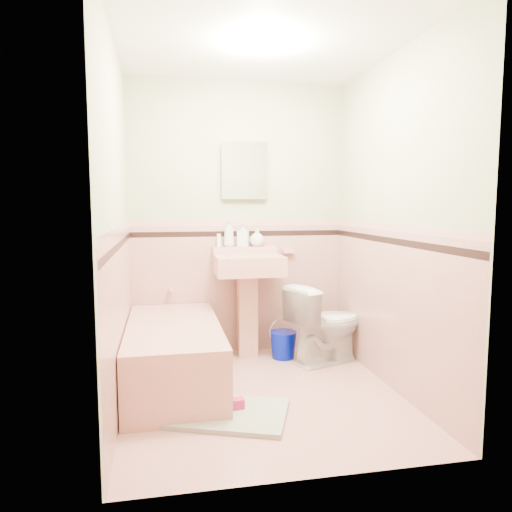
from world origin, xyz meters
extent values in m
plane|color=tan|center=(0.00, 0.00, 0.00)|extent=(2.20, 2.20, 0.00)
plane|color=white|center=(0.00, 0.00, 2.50)|extent=(2.20, 2.20, 0.00)
plane|color=beige|center=(0.00, 1.10, 1.25)|extent=(2.50, 0.00, 2.50)
plane|color=beige|center=(0.00, -1.10, 1.25)|extent=(2.50, 0.00, 2.50)
plane|color=beige|center=(-1.00, 0.00, 1.25)|extent=(0.00, 2.50, 2.50)
plane|color=beige|center=(1.00, 0.00, 1.25)|extent=(0.00, 2.50, 2.50)
plane|color=tan|center=(0.00, 1.09, 0.60)|extent=(2.00, 0.00, 2.00)
plane|color=tan|center=(0.00, -1.09, 0.60)|extent=(2.00, 0.00, 2.00)
plane|color=tan|center=(-0.99, 0.00, 0.60)|extent=(0.00, 2.20, 2.20)
plane|color=tan|center=(0.99, 0.00, 0.60)|extent=(0.00, 2.20, 2.20)
plane|color=black|center=(0.00, 1.08, 1.12)|extent=(2.00, 0.00, 2.00)
plane|color=black|center=(0.00, -1.08, 1.12)|extent=(2.00, 0.00, 2.00)
plane|color=black|center=(-0.98, 0.00, 1.12)|extent=(0.00, 2.20, 2.20)
plane|color=black|center=(0.98, 0.00, 1.12)|extent=(0.00, 2.20, 2.20)
plane|color=tan|center=(0.00, 1.08, 1.22)|extent=(2.00, 0.00, 2.00)
plane|color=tan|center=(0.00, -1.08, 1.22)|extent=(2.00, 0.00, 2.00)
plane|color=tan|center=(-0.98, 0.00, 1.22)|extent=(0.00, 2.20, 2.20)
plane|color=tan|center=(0.98, 0.00, 1.22)|extent=(0.00, 2.20, 2.20)
cube|color=tan|center=(-0.63, 0.33, 0.23)|extent=(0.70, 1.50, 0.45)
cylinder|color=silver|center=(-0.63, 1.05, 0.63)|extent=(0.04, 0.12, 0.04)
cylinder|color=silver|center=(0.05, 1.00, 0.95)|extent=(0.02, 0.02, 0.10)
cube|color=white|center=(0.05, 1.07, 1.70)|extent=(0.39, 0.04, 0.48)
cube|color=tan|center=(0.47, 1.06, 0.95)|extent=(0.11, 0.06, 0.04)
imported|color=#B2B2B2|center=(-0.10, 1.04, 1.12)|extent=(0.09, 0.09, 0.24)
imported|color=#B2B2B2|center=(0.03, 1.04, 1.11)|extent=(0.12, 0.12, 0.22)
imported|color=#B2B2B2|center=(0.16, 1.04, 1.09)|extent=(0.17, 0.17, 0.17)
cylinder|color=white|center=(-0.19, 1.04, 1.06)|extent=(0.04, 0.04, 0.12)
imported|color=white|center=(0.70, 0.62, 0.35)|extent=(0.78, 0.60, 0.70)
cube|color=gray|center=(-0.32, -0.29, 0.02)|extent=(0.96, 0.80, 0.03)
cube|color=#BF1E59|center=(-0.26, -0.26, 0.06)|extent=(0.16, 0.08, 0.06)
camera|label=1|loc=(-0.70, -3.29, 1.39)|focal=33.38mm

